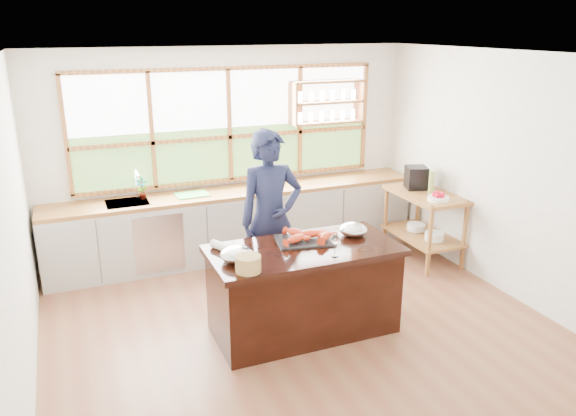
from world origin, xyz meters
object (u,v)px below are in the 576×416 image
espresso_machine (416,178)px  wicker_basket (248,264)px  island (304,289)px  cook (271,219)px

espresso_machine → wicker_basket: 3.30m
island → wicker_basket: (-0.67, -0.32, 0.52)m
island → espresso_machine: espresso_machine is taller
island → espresso_machine: (2.19, 1.33, 0.59)m
cook → wicker_basket: cook is taller
cook → wicker_basket: size_ratio=8.52×
cook → wicker_basket: 1.22m
cook → wicker_basket: bearing=-119.8°
espresso_machine → wicker_basket: (-2.86, -1.65, -0.07)m
cook → espresso_machine: (2.26, 0.59, 0.08)m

